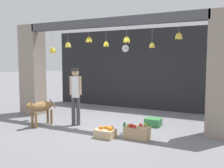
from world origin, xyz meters
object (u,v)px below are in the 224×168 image
Objects in this scene: water_bottle at (124,128)px; shopkeeper at (76,92)px; produce_box_green at (153,122)px; dog at (40,108)px; wall_clock at (125,48)px; fruit_crate_oranges at (105,133)px; fruit_crate_apples at (137,132)px.

shopkeeper is at bearing 176.24° from water_bottle.
shopkeeper is at bearing -155.99° from produce_box_green.
shopkeeper is (0.85, 0.54, 0.45)m from dog.
shopkeeper is 3.46m from wall_clock.
wall_clock reaches higher than water_bottle.
fruit_crate_oranges is 0.61m from water_bottle.
shopkeeper is at bearing -93.38° from wall_clock.
shopkeeper is 1.71m from fruit_crate_oranges.
produce_box_green is at bearing 65.65° from water_bottle.
dog is at bearing -105.59° from wall_clock.
produce_box_green is at bearing 126.90° from dog.
produce_box_green is at bearing 89.89° from fruit_crate_apples.
fruit_crate_apples is 1.92× the size of wall_clock.
dog is at bearing 176.80° from fruit_crate_oranges.
dog is 3.37× the size of wall_clock.
fruit_crate_oranges is at bearing -73.49° from wall_clock.
shopkeeper reaches higher than fruit_crate_oranges.
fruit_crate_apples is at bearing 103.29° from dog.
fruit_crate_apples is 4.57m from wall_clock.
wall_clock is (-1.86, 3.55, 2.20)m from fruit_crate_apples.
shopkeeper is at bearing 153.55° from fruit_crate_oranges.
wall_clock reaches higher than fruit_crate_apples.
fruit_crate_apples is at bearing -31.66° from water_bottle.
dog is 4.25m from wall_clock.
produce_box_green is at bearing 65.19° from fruit_crate_oranges.
fruit_crate_apples reaches higher than fruit_crate_oranges.
shopkeeper is 1.80m from water_bottle.
fruit_crate_oranges is 4.57m from wall_clock.
water_bottle is (0.27, 0.55, 0.01)m from fruit_crate_oranges.
wall_clock reaches higher than produce_box_green.
wall_clock reaches higher than fruit_crate_oranges.
water_bottle is at bearing 148.34° from fruit_crate_apples.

